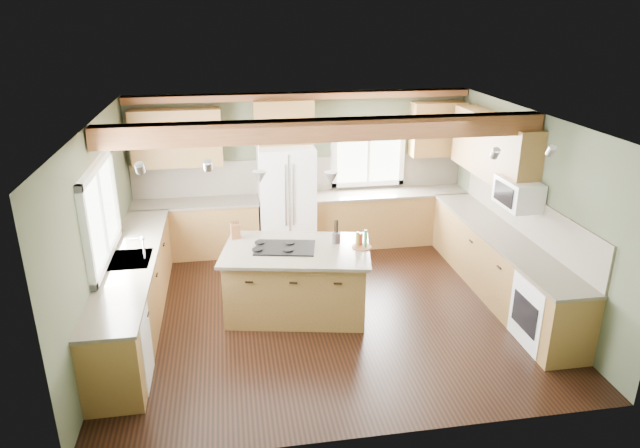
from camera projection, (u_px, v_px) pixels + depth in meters
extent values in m
plane|color=black|center=(327.00, 309.00, 7.80)|extent=(5.60, 5.60, 0.00)
plane|color=silver|center=(328.00, 120.00, 6.87)|extent=(5.60, 5.60, 0.00)
plane|color=#474F38|center=(301.00, 169.00, 9.64)|extent=(5.60, 0.00, 5.60)
plane|color=#474F38|center=(100.00, 234.00, 6.91)|extent=(0.00, 5.00, 5.00)
plane|color=#474F38|center=(529.00, 209.00, 7.76)|extent=(0.00, 5.00, 5.00)
cube|color=brown|center=(327.00, 130.00, 6.95)|extent=(5.55, 0.26, 0.26)
cube|color=brown|center=(301.00, 96.00, 9.10)|extent=(5.55, 0.20, 0.10)
cube|color=brown|center=(301.00, 175.00, 9.66)|extent=(5.58, 0.03, 0.58)
cube|color=brown|center=(526.00, 214.00, 7.84)|extent=(0.03, 3.70, 0.58)
cube|color=brown|center=(197.00, 229.00, 9.39)|extent=(2.02, 0.60, 0.88)
cube|color=#4A4236|center=(195.00, 203.00, 9.23)|extent=(2.06, 0.64, 0.04)
cube|color=brown|center=(389.00, 218.00, 9.90)|extent=(2.62, 0.60, 0.88)
cube|color=#4A4236|center=(390.00, 193.00, 9.73)|extent=(2.66, 0.64, 0.04)
cube|color=brown|center=(134.00, 293.00, 7.30)|extent=(0.60, 3.70, 0.88)
cube|color=#4A4236|center=(130.00, 261.00, 7.14)|extent=(0.64, 3.74, 0.04)
cube|color=brown|center=(500.00, 266.00, 8.07)|extent=(0.60, 3.70, 0.88)
cube|color=#4A4236|center=(504.00, 236.00, 7.90)|extent=(0.64, 3.74, 0.04)
cube|color=brown|center=(177.00, 138.00, 8.94)|extent=(1.40, 0.35, 0.90)
cube|color=brown|center=(284.00, 122.00, 9.13)|extent=(0.96, 0.35, 0.70)
cube|color=brown|center=(493.00, 147.00, 8.33)|extent=(0.35, 2.20, 0.90)
cube|color=brown|center=(437.00, 129.00, 9.60)|extent=(0.90, 0.35, 0.90)
cube|color=white|center=(100.00, 213.00, 6.87)|extent=(0.04, 1.60, 1.05)
cube|color=white|center=(368.00, 153.00, 9.71)|extent=(1.10, 0.04, 1.00)
cube|color=#262628|center=(130.00, 260.00, 7.14)|extent=(0.50, 0.65, 0.03)
cylinder|color=#B2B2B7|center=(144.00, 249.00, 7.11)|extent=(0.02, 0.02, 0.28)
cube|color=white|center=(119.00, 350.00, 6.11)|extent=(0.60, 0.60, 0.84)
cube|color=white|center=(548.00, 312.00, 6.87)|extent=(0.60, 0.72, 0.84)
cube|color=white|center=(518.00, 193.00, 7.59)|extent=(0.40, 0.70, 0.38)
cone|color=#B2B2B7|center=(260.00, 178.00, 7.12)|extent=(0.18, 0.18, 0.16)
cone|color=#B2B2B7|center=(331.00, 178.00, 7.09)|extent=(0.18, 0.18, 0.16)
cube|color=white|center=(287.00, 200.00, 9.38)|extent=(0.90, 0.74, 1.80)
cube|color=brown|center=(297.00, 281.00, 7.62)|extent=(1.97, 1.43, 0.88)
cube|color=#4A4236|center=(296.00, 250.00, 7.45)|extent=(2.11, 1.57, 0.04)
cube|color=black|center=(285.00, 248.00, 7.45)|extent=(0.86, 0.66, 0.02)
cube|color=brown|center=(236.00, 231.00, 7.74)|extent=(0.13, 0.10, 0.21)
cylinder|color=#39342D|center=(336.00, 238.00, 7.60)|extent=(0.15, 0.15, 0.15)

